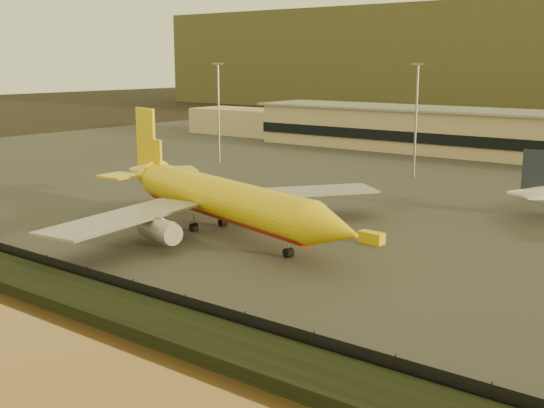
% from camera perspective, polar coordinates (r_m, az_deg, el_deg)
% --- Properties ---
extents(ground, '(900.00, 900.00, 0.00)m').
position_cam_1_polar(ground, '(87.23, -5.88, -5.53)').
color(ground, black).
rests_on(ground, ground).
extents(embankment, '(320.00, 7.00, 1.40)m').
position_cam_1_polar(embankment, '(76.28, -14.79, -7.90)').
color(embankment, black).
rests_on(embankment, ground).
extents(tarmac, '(320.00, 220.00, 0.20)m').
position_cam_1_polar(tarmac, '(167.48, 17.09, 2.44)').
color(tarmac, '#2D2D2D').
rests_on(tarmac, ground).
extents(perimeter_fence, '(300.00, 0.05, 2.20)m').
position_cam_1_polar(perimeter_fence, '(78.42, -12.49, -6.77)').
color(perimeter_fence, black).
rests_on(perimeter_fence, tarmac).
extents(terminal_building, '(202.00, 25.00, 12.60)m').
position_cam_1_polar(terminal_building, '(200.16, 16.43, 5.71)').
color(terminal_building, tan).
rests_on(terminal_building, tarmac).
extents(apron_light_masts, '(152.20, 12.20, 25.40)m').
position_cam_1_polar(apron_light_masts, '(142.04, 20.26, 6.98)').
color(apron_light_masts, slate).
rests_on(apron_light_masts, tarmac).
extents(dhl_cargo_jet, '(58.88, 56.46, 17.80)m').
position_cam_1_polar(dhl_cargo_jet, '(103.58, -4.43, 0.43)').
color(dhl_cargo_jet, yellow).
rests_on(dhl_cargo_jet, tarmac).
extents(gse_vehicle_yellow, '(3.82, 1.90, 1.68)m').
position_cam_1_polar(gse_vehicle_yellow, '(99.42, 8.32, -2.80)').
color(gse_vehicle_yellow, yellow).
rests_on(gse_vehicle_yellow, tarmac).
extents(gse_vehicle_white, '(3.98, 2.33, 1.68)m').
position_cam_1_polar(gse_vehicle_white, '(117.16, 3.57, -0.46)').
color(gse_vehicle_white, white).
rests_on(gse_vehicle_white, tarmac).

